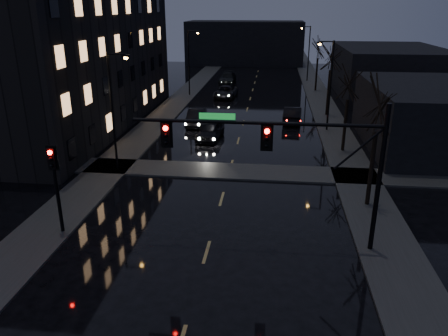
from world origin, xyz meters
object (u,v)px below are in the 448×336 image
(oncoming_car_d, at_px, (227,78))
(lead_car, at_px, (292,114))
(oncoming_car_b, at_px, (196,117))
(oncoming_car_a, at_px, (210,130))
(oncoming_car_c, at_px, (226,92))

(oncoming_car_d, distance_m, lead_car, 23.63)
(oncoming_car_b, distance_m, oncoming_car_d, 24.11)
(oncoming_car_d, bearing_deg, oncoming_car_b, -89.25)
(oncoming_car_b, xyz_separation_m, lead_car, (9.20, 2.15, 0.03))
(oncoming_car_b, bearing_deg, oncoming_car_a, -68.18)
(oncoming_car_a, xyz_separation_m, oncoming_car_b, (-2.00, 4.47, -0.03))
(oncoming_car_c, height_order, lead_car, lead_car)
(oncoming_car_a, distance_m, oncoming_car_d, 28.62)
(oncoming_car_a, bearing_deg, oncoming_car_d, 99.12)
(oncoming_car_b, xyz_separation_m, oncoming_car_c, (1.38, 13.58, -0.02))
(lead_car, bearing_deg, oncoming_car_a, 47.19)
(oncoming_car_c, xyz_separation_m, lead_car, (7.82, -11.43, 0.06))
(oncoming_car_c, relative_size, lead_car, 1.10)
(oncoming_car_b, bearing_deg, lead_car, 10.83)
(oncoming_car_c, relative_size, oncoming_car_d, 0.95)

